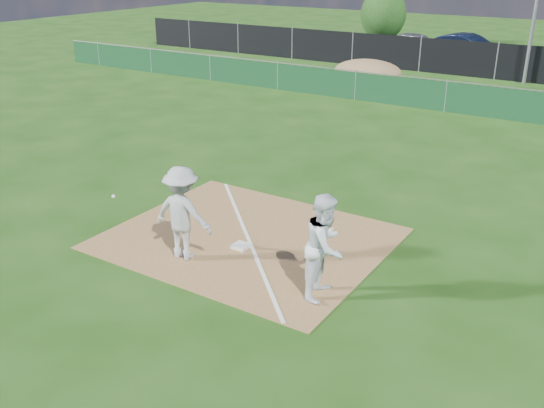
# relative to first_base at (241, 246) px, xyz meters

# --- Properties ---
(ground) EXTENTS (90.00, 90.00, 0.00)m
(ground) POSITION_rel_first_base_xyz_m (-0.14, 9.47, -0.06)
(ground) COLOR #1A410D
(ground) RESTS_ON ground
(infield_dirt) EXTENTS (6.00, 5.00, 0.02)m
(infield_dirt) POSITION_rel_first_base_xyz_m (-0.14, 0.47, -0.05)
(infield_dirt) COLOR olive
(infield_dirt) RESTS_ON ground
(foul_line) EXTENTS (5.01, 5.01, 0.01)m
(foul_line) POSITION_rel_first_base_xyz_m (-0.14, 0.47, -0.03)
(foul_line) COLOR white
(foul_line) RESTS_ON infield_dirt
(green_fence) EXTENTS (44.00, 0.05, 1.20)m
(green_fence) POSITION_rel_first_base_xyz_m (-0.14, 14.47, 0.54)
(green_fence) COLOR #0F391C
(green_fence) RESTS_ON ground
(dirt_mound) EXTENTS (3.38, 2.60, 1.17)m
(dirt_mound) POSITION_rel_first_base_xyz_m (-5.14, 17.97, 0.53)
(dirt_mound) COLOR olive
(dirt_mound) RESTS_ON ground
(black_fence) EXTENTS (46.00, 0.04, 1.80)m
(black_fence) POSITION_rel_first_base_xyz_m (-0.14, 22.47, 0.84)
(black_fence) COLOR black
(black_fence) RESTS_ON ground
(parking_lot) EXTENTS (46.00, 9.00, 0.01)m
(parking_lot) POSITION_rel_first_base_xyz_m (-0.14, 27.47, -0.05)
(parking_lot) COLOR black
(parking_lot) RESTS_ON ground
(first_base) EXTENTS (0.34, 0.34, 0.07)m
(first_base) POSITION_rel_first_base_xyz_m (0.00, 0.00, 0.00)
(first_base) COLOR white
(first_base) RESTS_ON infield_dirt
(play_at_first) EXTENTS (2.32, 0.90, 2.01)m
(play_at_first) POSITION_rel_first_base_xyz_m (-0.75, -1.00, 0.97)
(play_at_first) COLOR silver
(play_at_first) RESTS_ON infield_dirt
(runner) EXTENTS (0.90, 1.09, 2.04)m
(runner) POSITION_rel_first_base_xyz_m (2.44, -0.73, 0.96)
(runner) COLOR white
(runner) RESTS_ON ground
(car_left) EXTENTS (4.44, 2.83, 1.41)m
(car_left) POSITION_rel_first_base_xyz_m (-6.21, 27.49, 0.66)
(car_left) COLOR #A3A6AB
(car_left) RESTS_ON parking_lot
(car_mid) EXTENTS (5.07, 2.73, 1.59)m
(car_mid) POSITION_rel_first_base_xyz_m (-2.82, 26.73, 0.75)
(car_mid) COLOR black
(car_mid) RESTS_ON parking_lot
(tree_left) EXTENTS (3.17, 3.17, 3.76)m
(tree_left) POSITION_rel_first_base_xyz_m (-10.32, 31.85, 1.88)
(tree_left) COLOR #382316
(tree_left) RESTS_ON ground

